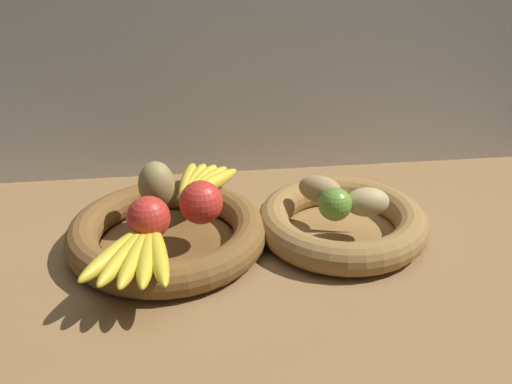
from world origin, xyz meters
TOP-DOWN VIEW (x-y plane):
  - ground_plane at (0.00, 0.00)cm, footprint 140.00×90.00cm
  - back_wall at (0.00, 30.00)cm, footprint 140.00×3.00cm
  - fruit_bowl_left at (-16.38, -1.65)cm, footprint 34.25×34.25cm
  - fruit_bowl_right at (14.33, -1.65)cm, footprint 30.14×30.14cm
  - apple_red_right at (-10.40, -3.61)cm, footprint 7.29×7.29cm
  - apple_red_front at (-18.82, -7.53)cm, footprint 6.97×6.97cm
  - pear_brown at (-17.81, 2.75)cm, footprint 8.74×8.76cm
  - banana_bunch_front at (-20.33, -14.11)cm, footprint 14.34×18.95cm
  - banana_bunch_back at (-10.33, 8.63)cm, footprint 12.83×16.84cm
  - potato_small at (17.50, -4.83)cm, footprint 7.80×5.26cm
  - potato_oblong at (10.75, 1.13)cm, footprint 9.39×8.75cm
  - lime_near at (11.76, -5.50)cm, footprint 5.69×5.69cm
  - chili_pepper at (15.68, -1.70)cm, footprint 11.48×3.75cm

SIDE VIEW (x-z plane):
  - ground_plane at x=0.00cm, z-range -3.00..0.00cm
  - fruit_bowl_left at x=-16.38cm, z-range -0.18..5.53cm
  - fruit_bowl_right at x=14.33cm, z-range -0.17..5.54cm
  - chili_pepper at x=15.68cm, z-range 5.71..7.34cm
  - banana_bunch_back at x=-10.33cm, z-range 5.71..8.43cm
  - banana_bunch_front at x=-20.33cm, z-range 5.71..8.46cm
  - potato_oblong at x=10.75cm, z-range 5.71..10.55cm
  - potato_small at x=17.50cm, z-range 5.71..10.75cm
  - lime_near at x=11.76cm, z-range 5.71..11.40cm
  - apple_red_front at x=-18.82cm, z-range 5.71..12.68cm
  - apple_red_right at x=-10.40cm, z-range 5.71..13.00cm
  - pear_brown at x=-17.81cm, z-range 5.71..14.20cm
  - back_wall at x=0.00cm, z-range 0.00..55.00cm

